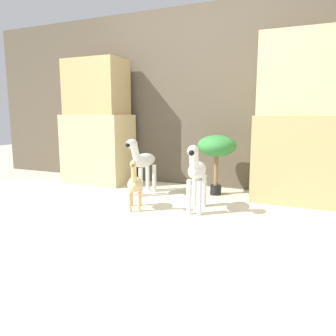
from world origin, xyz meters
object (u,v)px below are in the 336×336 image
at_px(zebra_right, 196,172).
at_px(potted_palm_front, 217,148).
at_px(giraffe_figurine, 135,184).
at_px(zebra_left, 142,161).

distance_m(zebra_right, potted_palm_front, 0.73).
height_order(zebra_right, potted_palm_front, potted_palm_front).
distance_m(giraffe_figurine, potted_palm_front, 1.07).
distance_m(zebra_right, giraffe_figurine, 0.60).
bearing_deg(potted_palm_front, zebra_left, -157.65).
distance_m(zebra_left, potted_palm_front, 0.85).
bearing_deg(potted_palm_front, zebra_right, -89.33).
relative_size(zebra_right, zebra_left, 1.00).
xyz_separation_m(zebra_right, zebra_left, (-0.78, 0.40, 0.00)).
height_order(zebra_left, giraffe_figurine, zebra_left).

